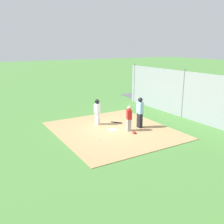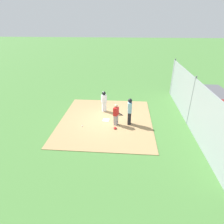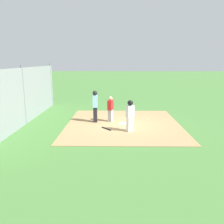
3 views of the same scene
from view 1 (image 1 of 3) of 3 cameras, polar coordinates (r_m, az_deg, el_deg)
ground_plane at (r=14.74m, az=0.26°, el=-4.26°), size 140.00×140.00×0.00m
dirt_infield at (r=14.73m, az=0.26°, el=-4.21°), size 7.20×6.40×0.03m
home_plate at (r=14.73m, az=0.26°, el=-4.12°), size 0.49×0.49×0.02m
catcher at (r=14.43m, az=3.93°, el=-1.39°), size 0.45×0.38×1.50m
umpire at (r=15.00m, az=6.42°, el=0.07°), size 0.39×0.28×1.86m
runner at (r=15.52m, az=-3.41°, el=0.40°), size 0.41×0.46×1.63m
baseball_bat at (r=16.06m, az=1.08°, el=-2.40°), size 0.62×0.54×0.06m
catcher_mask at (r=14.20m, az=5.13°, el=-4.71°), size 0.24×0.20×0.12m
baseball at (r=13.22m, az=-3.07°, el=-6.31°), size 0.07×0.07×0.07m
backstop_fence at (r=17.79m, az=16.00°, el=3.88°), size 12.00×0.10×3.35m
parking_lot at (r=20.56m, az=21.88°, el=0.30°), size 18.00×5.20×0.04m
parked_car_red at (r=20.21m, az=21.07°, el=1.87°), size 4.25×1.98×1.28m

